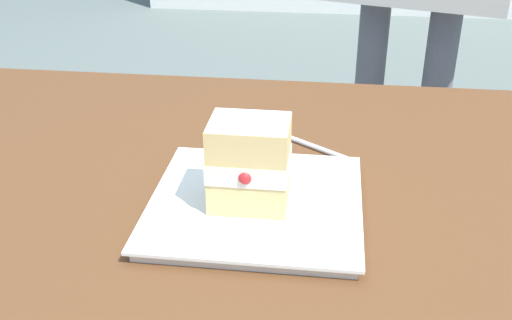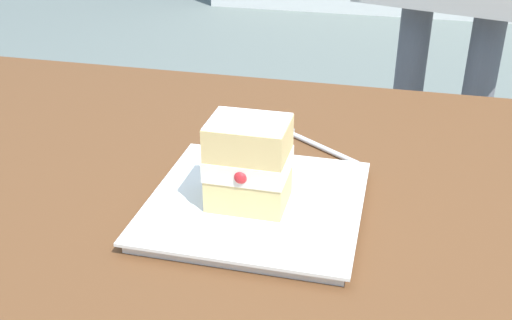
{
  "view_description": "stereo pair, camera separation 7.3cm",
  "coord_description": "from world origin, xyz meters",
  "px_view_note": "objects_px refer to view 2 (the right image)",
  "views": [
    {
      "loc": [
        0.05,
        -0.64,
        1.13
      ],
      "look_at": [
        -0.04,
        0.01,
        0.79
      ],
      "focal_mm": 43.03,
      "sensor_mm": 36.0,
      "label": 1
    },
    {
      "loc": [
        0.12,
        -0.62,
        1.13
      ],
      "look_at": [
        -0.04,
        0.01,
        0.79
      ],
      "focal_mm": 43.03,
      "sensor_mm": 36.0,
      "label": 2
    }
  ],
  "objects_px": {
    "patio_table": "(282,273)",
    "dessert_plate": "(256,204)",
    "cake_slice": "(249,163)",
    "dessert_fork": "(309,141)"
  },
  "relations": [
    {
      "from": "cake_slice",
      "to": "dessert_plate",
      "type": "bearing_deg",
      "value": 50.95
    },
    {
      "from": "patio_table",
      "to": "cake_slice",
      "type": "relative_size",
      "value": 14.75
    },
    {
      "from": "dessert_plate",
      "to": "cake_slice",
      "type": "height_order",
      "value": "cake_slice"
    },
    {
      "from": "dessert_plate",
      "to": "dessert_fork",
      "type": "bearing_deg",
      "value": 80.78
    },
    {
      "from": "patio_table",
      "to": "dessert_plate",
      "type": "relative_size",
      "value": 6.16
    },
    {
      "from": "patio_table",
      "to": "dessert_fork",
      "type": "distance_m",
      "value": 0.23
    },
    {
      "from": "patio_table",
      "to": "dessert_plate",
      "type": "distance_m",
      "value": 0.1
    },
    {
      "from": "dessert_plate",
      "to": "patio_table",
      "type": "bearing_deg",
      "value": -14.12
    },
    {
      "from": "dessert_plate",
      "to": "cake_slice",
      "type": "bearing_deg",
      "value": -129.05
    },
    {
      "from": "patio_table",
      "to": "dessert_plate",
      "type": "height_order",
      "value": "dessert_plate"
    }
  ]
}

